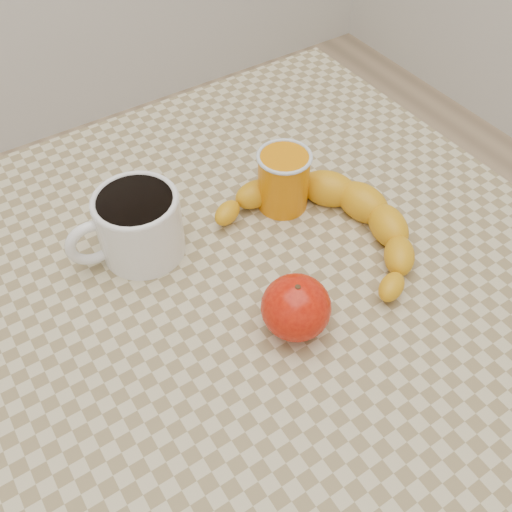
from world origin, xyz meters
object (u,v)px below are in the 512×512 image
orange_juice_glass (283,179)px  apple (296,307)px  banana (328,224)px  coffee_mug (137,224)px  table (256,306)px

orange_juice_glass → apple: bearing=-121.0°
apple → banana: 0.15m
coffee_mug → table: bearing=-43.8°
apple → coffee_mug: bearing=115.1°
table → banana: size_ratio=2.22×
coffee_mug → apple: coffee_mug is taller
coffee_mug → apple: 0.23m
banana → table: bearing=160.6°
orange_juice_glass → banana: 0.09m
table → apple: size_ratio=9.55×
apple → banana: (0.12, 0.09, -0.01)m
table → orange_juice_glass: 0.18m
table → orange_juice_glass: orange_juice_glass is taller
orange_juice_glass → banana: size_ratio=0.24×
apple → orange_juice_glass: bearing=59.0°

